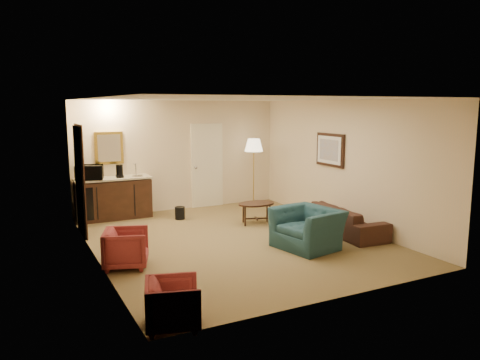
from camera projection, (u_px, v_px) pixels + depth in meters
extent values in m
plane|color=olive|center=(235.00, 240.00, 8.74)|extent=(6.00, 6.00, 0.00)
cube|color=beige|center=(179.00, 156.00, 11.17)|extent=(5.00, 0.02, 2.60)
cube|color=beige|center=(93.00, 181.00, 7.42)|extent=(0.02, 6.00, 2.60)
cube|color=beige|center=(343.00, 164.00, 9.64)|extent=(0.02, 6.00, 2.60)
cube|color=white|center=(234.00, 99.00, 8.32)|extent=(5.00, 6.00, 0.02)
cube|color=#F3E8C6|center=(207.00, 165.00, 11.50)|extent=(0.82, 0.06, 2.05)
cube|color=black|center=(80.00, 181.00, 8.97)|extent=(0.06, 0.98, 2.10)
cube|color=gold|center=(109.00, 148.00, 10.37)|extent=(0.62, 0.04, 0.72)
cube|color=black|center=(330.00, 150.00, 9.94)|extent=(0.06, 0.90, 0.70)
cube|color=#3A1F12|center=(113.00, 198.00, 10.32)|extent=(1.64, 0.58, 0.92)
imported|color=black|center=(346.00, 215.00, 9.13)|extent=(0.67, 1.89, 0.72)
imported|color=#1D4049|center=(308.00, 222.00, 8.19)|extent=(0.89, 1.19, 0.94)
imported|color=#983133|center=(126.00, 246.00, 7.23)|extent=(0.79, 0.81, 0.67)
imported|color=#983133|center=(173.00, 301.00, 5.26)|extent=(0.70, 0.73, 0.61)
cube|color=black|center=(256.00, 213.00, 9.88)|extent=(0.93, 0.78, 0.46)
cube|color=gold|center=(254.00, 173.00, 11.47)|extent=(0.51, 0.51, 1.70)
cylinder|color=black|center=(180.00, 213.00, 10.31)|extent=(0.25, 0.25, 0.27)
imported|color=black|center=(89.00, 171.00, 9.93)|extent=(0.63, 0.45, 0.38)
cylinder|color=black|center=(120.00, 171.00, 10.23)|extent=(0.16, 0.16, 0.28)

